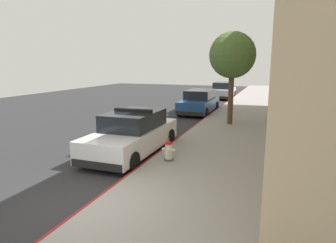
{
  "coord_description": "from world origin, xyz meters",
  "views": [
    {
      "loc": [
        3.81,
        -5.38,
        3.3
      ],
      "look_at": [
        -0.23,
        5.63,
        1.0
      ],
      "focal_mm": 31.5,
      "sensor_mm": 36.0,
      "label": 1
    }
  ],
  "objects_px": {
    "police_cruiser": "(133,134)",
    "parked_car_dark_far": "(223,91)",
    "parked_car_silver_ahead": "(199,102)",
    "street_tree": "(232,56)",
    "fire_hydrant": "(169,150)"
  },
  "relations": [
    {
      "from": "parked_car_silver_ahead",
      "to": "street_tree",
      "type": "bearing_deg",
      "value": -55.73
    },
    {
      "from": "parked_car_silver_ahead",
      "to": "fire_hydrant",
      "type": "bearing_deg",
      "value": -81.09
    },
    {
      "from": "street_tree",
      "to": "parked_car_silver_ahead",
      "type": "bearing_deg",
      "value": 124.27
    },
    {
      "from": "fire_hydrant",
      "to": "street_tree",
      "type": "xyz_separation_m",
      "value": [
        0.97,
        6.83,
        3.2
      ]
    },
    {
      "from": "street_tree",
      "to": "police_cruiser",
      "type": "bearing_deg",
      "value": -113.9
    },
    {
      "from": "fire_hydrant",
      "to": "street_tree",
      "type": "relative_size",
      "value": 0.16
    },
    {
      "from": "parked_car_silver_ahead",
      "to": "parked_car_dark_far",
      "type": "bearing_deg",
      "value": 89.93
    },
    {
      "from": "police_cruiser",
      "to": "street_tree",
      "type": "relative_size",
      "value": 1.02
    },
    {
      "from": "parked_car_dark_far",
      "to": "street_tree",
      "type": "distance_m",
      "value": 13.76
    },
    {
      "from": "police_cruiser",
      "to": "street_tree",
      "type": "bearing_deg",
      "value": 66.1
    },
    {
      "from": "police_cruiser",
      "to": "fire_hydrant",
      "type": "height_order",
      "value": "police_cruiser"
    },
    {
      "from": "fire_hydrant",
      "to": "parked_car_silver_ahead",
      "type": "bearing_deg",
      "value": 98.91
    },
    {
      "from": "police_cruiser",
      "to": "parked_car_dark_far",
      "type": "height_order",
      "value": "police_cruiser"
    },
    {
      "from": "police_cruiser",
      "to": "parked_car_dark_far",
      "type": "xyz_separation_m",
      "value": [
        0.03,
        19.21,
        -0.0
      ]
    },
    {
      "from": "parked_car_silver_ahead",
      "to": "parked_car_dark_far",
      "type": "height_order",
      "value": "same"
    }
  ]
}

